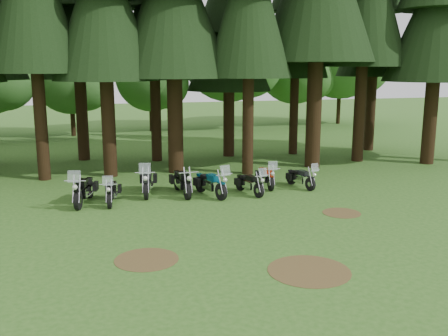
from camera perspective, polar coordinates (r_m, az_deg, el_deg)
The scene contains 18 objects.
ground at distance 16.73m, azimuth 0.53°, elevation -6.89°, with size 120.00×120.00×0.00m, color #2B5A1A.
pine_back_4 at distance 29.88m, azimuth 0.58°, elevation 17.19°, with size 4.94×4.94×13.78m.
decid_3 at distance 40.33m, azimuth -16.77°, elevation 9.91°, with size 6.12×5.95×7.65m.
decid_4 at distance 41.98m, azimuth -8.01°, elevation 10.12°, with size 5.93×5.76×7.41m.
decid_5 at distance 42.91m, azimuth 1.17°, elevation 12.74°, with size 8.45×8.21×10.56m.
decid_6 at distance 46.48m, azimuth 8.56°, elevation 11.25°, with size 7.06×6.86×8.82m.
decid_7 at distance 48.44m, azimuth 13.75°, elevation 12.27°, with size 8.44×8.20×10.55m.
dirt_patch_0 at distance 14.29m, azimuth -8.84°, elevation -10.28°, with size 1.80×1.80×0.01m, color #4C3D1E.
dirt_patch_1 at distance 18.90m, azimuth 13.29°, elevation -5.02°, with size 1.40×1.40×0.01m, color #4C3D1E.
dirt_patch_2 at distance 13.58m, azimuth 9.69°, elevation -11.49°, with size 2.20×2.20×0.01m, color #4C3D1E.
motorcycle_0 at distance 20.25m, azimuth -15.73°, elevation -2.51°, with size 0.97×2.49×1.58m.
motorcycle_1 at distance 20.06m, azimuth -12.70°, elevation -2.74°, with size 0.64×2.11×1.33m.
motorcycle_2 at distance 21.20m, azimuth -8.75°, elevation -1.60°, with size 0.81×2.50×1.57m.
motorcycle_3 at distance 20.99m, azimuth -4.81°, elevation -1.68°, with size 0.38×2.46×1.00m.
motorcycle_4 at distance 20.68m, azimuth -1.54°, elevation -1.88°, with size 0.96×2.33×1.48m.
motorcycle_5 at distance 21.04m, azimuth 2.92°, elevation -1.85°, with size 0.75×2.03×1.28m.
motorcycle_6 at distance 22.34m, azimuth 4.86°, elevation -1.02°, with size 0.50×2.16×1.35m.
motorcycle_7 at distance 22.41m, azimuth 8.76°, elevation -1.17°, with size 0.69×1.98×1.25m.
Camera 1 is at (-4.63, -15.19, 5.26)m, focal length 40.00 mm.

